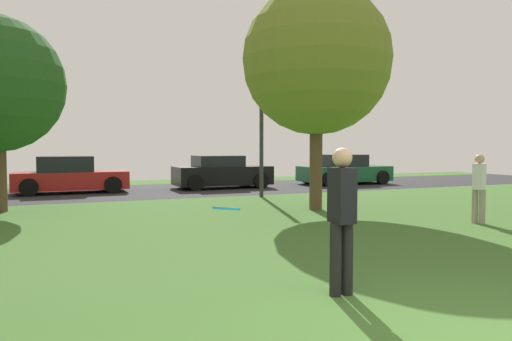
# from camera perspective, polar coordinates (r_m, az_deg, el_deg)

# --- Properties ---
(ground_plane) EXTENTS (44.00, 44.00, 0.00)m
(ground_plane) POSITION_cam_1_polar(r_m,az_deg,el_deg) (5.15, 25.77, -17.60)
(ground_plane) COLOR #3D6628
(road_strip) EXTENTS (44.00, 6.40, 0.01)m
(road_strip) POSITION_cam_1_polar(r_m,az_deg,el_deg) (19.58, -12.23, -2.35)
(road_strip) COLOR #28282B
(road_strip) RESTS_ON ground_plane
(birch_tree_lone) EXTENTS (4.11, 4.11, 6.20)m
(birch_tree_lone) POSITION_cam_1_polar(r_m,az_deg,el_deg) (13.72, 7.19, 12.77)
(birch_tree_lone) COLOR brown
(birch_tree_lone) RESTS_ON ground_plane
(person_catcher) EXTENTS (0.38, 0.34, 1.59)m
(person_catcher) POSITION_cam_1_polar(r_m,az_deg,el_deg) (12.15, 24.90, -1.64)
(person_catcher) COLOR gray
(person_catcher) RESTS_ON ground_plane
(person_bystander) EXTENTS (0.30, 0.33, 1.76)m
(person_bystander) POSITION_cam_1_polar(r_m,az_deg,el_deg) (5.81, 10.13, -5.02)
(person_bystander) COLOR black
(person_bystander) RESTS_ON ground_plane
(frisbee_disc) EXTENTS (0.38, 0.38, 0.06)m
(frisbee_disc) POSITION_cam_1_polar(r_m,az_deg,el_deg) (4.66, -3.53, -4.51)
(frisbee_disc) COLOR #2DB2E0
(parked_car_red) EXTENTS (4.09, 1.95, 1.40)m
(parked_car_red) POSITION_cam_1_polar(r_m,az_deg,el_deg) (19.55, -21.20, -0.64)
(parked_car_red) COLOR #B21E1E
(parked_car_red) RESTS_ON ground_plane
(parked_car_black) EXTENTS (4.02, 1.95, 1.38)m
(parked_car_black) POSITION_cam_1_polar(r_m,az_deg,el_deg) (20.37, -4.10, -0.29)
(parked_car_black) COLOR black
(parked_car_black) RESTS_ON ground_plane
(parked_car_green) EXTENTS (4.17, 2.10, 1.38)m
(parked_car_green) POSITION_cam_1_polar(r_m,az_deg,el_deg) (22.85, 10.33, -0.00)
(parked_car_green) COLOR #195633
(parked_car_green) RESTS_ON ground_plane
(street_lamp_post) EXTENTS (0.14, 0.14, 4.50)m
(street_lamp_post) POSITION_cam_1_polar(r_m,az_deg,el_deg) (16.78, 0.65, 4.53)
(street_lamp_post) COLOR #2D2D33
(street_lamp_post) RESTS_ON ground_plane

